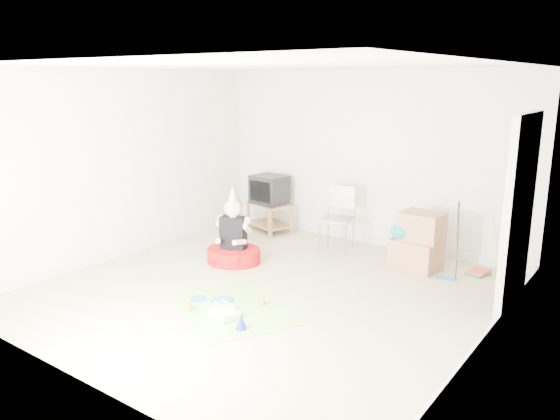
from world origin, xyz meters
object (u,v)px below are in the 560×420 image
Objects in this scene: cardboard_boxes at (417,242)px; birthday_cake at (224,314)px; seated_woman at (234,246)px; folding_chair at (337,219)px; crt_tv at (269,190)px; tv_stand at (269,215)px.

birthday_cake is at bearing -111.11° from cardboard_boxes.
folding_chair is at bearing 57.59° from seated_woman.
seated_woman is at bearing -64.24° from crt_tv.
seated_woman is (-2.12, -1.25, -0.14)m from cardboard_boxes.
birthday_cake is (1.66, -2.99, -0.24)m from tv_stand.
folding_chair is 1.60m from seated_woman.
crt_tv reaches higher than birthday_cake.
cardboard_boxes is 2.30× the size of birthday_cake.
birthday_cake is (0.24, -2.75, -0.43)m from folding_chair.
seated_woman is 1.80m from birthday_cake.
folding_chair reaches higher than birthday_cake.
crt_tv is at bearing 173.10° from cardboard_boxes.
seated_woman is 3.19× the size of birthday_cake.
seated_woman reaches higher than tv_stand.
cardboard_boxes is (1.27, -0.09, -0.10)m from folding_chair.
birthday_cake is (1.66, -2.99, -0.66)m from crt_tv.
folding_chair is (1.42, -0.24, 0.19)m from tv_stand.
cardboard_boxes reaches higher than tv_stand.
seated_woman is (0.57, -1.57, -0.04)m from tv_stand.
tv_stand is 1.13× the size of cardboard_boxes.
seated_woman reaches higher than birthday_cake.
birthday_cake is (-1.03, -2.67, -0.33)m from cardboard_boxes.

